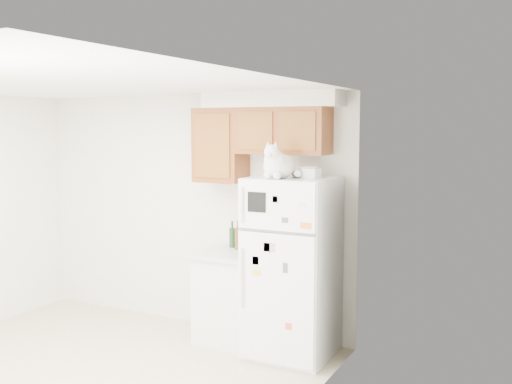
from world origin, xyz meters
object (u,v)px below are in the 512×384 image
Objects in this scene: storage_box_back at (307,171)px; storage_box_front at (311,173)px; bottle_green at (232,234)px; base_counter at (232,296)px; refrigerator at (292,267)px; cat at (278,164)px; bottle_amber at (238,235)px.

storage_box_back reaches higher than storage_box_front.
bottle_green is (-0.98, 0.29, -0.69)m from storage_box_front.
storage_box_back is at bearing 137.73° from storage_box_front.
storage_box_front is 1.23m from bottle_green.
base_counter is at bearing -63.01° from bottle_green.
storage_box_back reaches higher than bottle_green.
cat reaches higher than refrigerator.
bottle_amber is (-0.68, 0.20, 0.22)m from refrigerator.
bottle_amber reaches higher than bottle_green.
bottle_amber is (0.10, -0.06, 0.01)m from bottle_green.
bottle_green is 0.91× the size of bottle_amber.
storage_box_back is at bearing -7.50° from bottle_amber.
cat reaches higher than bottle_amber.
refrigerator is at bearing -6.09° from base_counter.
cat is 1.15m from bottle_green.
cat is (-0.06, -0.19, 0.98)m from refrigerator.
bottle_amber is (-0.62, 0.39, -0.76)m from cat.
storage_box_front is (0.19, -0.03, 0.89)m from refrigerator.
refrigerator reaches higher than bottle_green.
base_counter is at bearing -93.66° from bottle_amber.
bottle_amber is at bearing 148.01° from cat.
storage_box_back is 0.15m from storage_box_front.
refrigerator is at bearing 71.01° from cat.
bottle_green is at bearing 148.98° from bottle_amber.
cat is 3.22× the size of storage_box_front.
storage_box_back is at bearing 58.46° from cat.
refrigerator is 0.79m from base_counter.
cat reaches higher than storage_box_back.
cat reaches higher than storage_box_front.
storage_box_back is 1.14m from bottle_green.
storage_box_front is 0.54× the size of bottle_green.
cat is at bearing -31.99° from bottle_amber.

